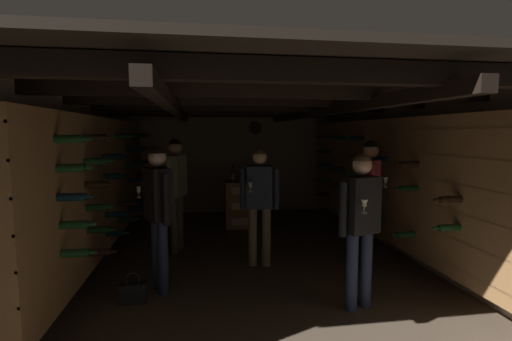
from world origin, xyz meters
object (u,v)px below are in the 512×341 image
(person_host_center, at_px, (260,196))
(handbag, at_px, (133,292))
(display_bottle, at_px, (233,175))
(person_guest_far_left, at_px, (176,183))
(person_guest_mid_right, at_px, (369,192))
(person_guest_near_left, at_px, (158,205))
(person_guest_near_right, at_px, (361,216))
(wine_crate_stack, at_px, (239,205))

(person_host_center, height_order, handbag, person_host_center)
(display_bottle, distance_m, person_guest_far_left, 1.61)
(person_guest_mid_right, relative_size, handbag, 4.99)
(person_host_center, xyz_separation_m, person_guest_near_left, (-1.28, -0.64, 0.04))
(person_guest_near_right, distance_m, person_guest_far_left, 2.98)
(person_guest_far_left, distance_m, handbag, 2.01)
(wine_crate_stack, relative_size, person_guest_mid_right, 0.52)
(wine_crate_stack, xyz_separation_m, person_guest_near_right, (0.89, -3.48, 0.54))
(person_host_center, distance_m, person_guest_near_left, 1.43)
(person_guest_near_left, relative_size, person_guest_mid_right, 0.97)
(person_guest_near_left, bearing_deg, handbag, -134.32)
(person_guest_near_left, bearing_deg, person_host_center, 26.70)
(display_bottle, distance_m, handbag, 3.42)
(wine_crate_stack, distance_m, person_host_center, 2.15)
(wine_crate_stack, bearing_deg, person_guest_near_left, -114.02)
(person_host_center, relative_size, person_guest_mid_right, 0.94)
(display_bottle, bearing_deg, wine_crate_stack, 0.08)
(person_host_center, xyz_separation_m, person_guest_mid_right, (1.42, -0.36, 0.08))
(person_guest_far_left, bearing_deg, person_guest_near_left, -94.32)
(wine_crate_stack, relative_size, display_bottle, 2.57)
(person_guest_near_left, relative_size, handbag, 4.86)
(person_guest_near_right, bearing_deg, wine_crate_stack, 104.31)
(person_host_center, distance_m, person_guest_mid_right, 1.47)
(handbag, bearing_deg, person_guest_mid_right, 10.64)
(person_guest_far_left, xyz_separation_m, handbag, (-0.37, -1.73, -0.95))
(wine_crate_stack, xyz_separation_m, handbag, (-1.48, -3.00, -0.33))
(person_host_center, xyz_separation_m, person_guest_near_right, (0.82, -1.40, 0.00))
(wine_crate_stack, distance_m, person_guest_far_left, 1.80)
(display_bottle, bearing_deg, person_guest_far_left, -128.00)
(person_host_center, xyz_separation_m, handbag, (-1.54, -0.91, -0.87))
(person_guest_near_left, distance_m, person_guest_mid_right, 2.72)
(person_guest_near_right, bearing_deg, display_bottle, 106.05)
(wine_crate_stack, xyz_separation_m, person_guest_far_left, (-1.11, -1.27, 0.62))
(wine_crate_stack, xyz_separation_m, display_bottle, (-0.11, -0.00, 0.59))
(person_guest_far_left, height_order, handbag, person_guest_far_left)
(display_bottle, xyz_separation_m, person_guest_mid_right, (1.60, -2.44, 0.03))
(handbag, bearing_deg, person_guest_near_left, 45.68)
(handbag, bearing_deg, display_bottle, 65.51)
(person_guest_near_right, relative_size, handbag, 4.70)
(person_host_center, height_order, person_guest_far_left, person_guest_far_left)
(wine_crate_stack, xyz_separation_m, person_guest_near_left, (-1.22, -2.73, 0.58))
(display_bottle, relative_size, person_guest_near_left, 0.21)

